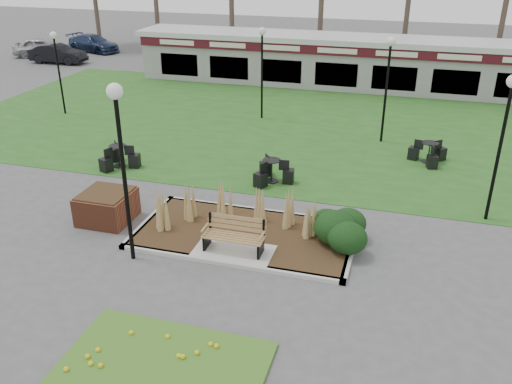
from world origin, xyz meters
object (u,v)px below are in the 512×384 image
(lamp_post_mid_left, at_px, (262,53))
(lamp_post_far_left, at_px, (56,55))
(bistro_set_a, at_px, (119,159))
(park_bench, at_px, (234,234))
(bistro_set_c, at_px, (272,174))
(car_silver, at_px, (42,47))
(lamp_post_near_right, at_px, (506,117))
(lamp_post_near_left, at_px, (120,136))
(food_pavilion, at_px, (340,61))
(car_blue, at_px, (93,43))
(lamp_post_far_right, at_px, (389,67))
(brick_planter, at_px, (107,206))
(bistro_set_b, at_px, (429,156))
(car_black, at_px, (58,54))

(lamp_post_mid_left, xyz_separation_m, lamp_post_far_left, (-9.67, -2.05, -0.22))
(bistro_set_a, bearing_deg, park_bench, -37.29)
(lamp_post_mid_left, bearing_deg, bistro_set_c, -71.63)
(park_bench, height_order, car_silver, car_silver)
(lamp_post_near_right, bearing_deg, lamp_post_near_left, -151.56)
(food_pavilion, bearing_deg, lamp_post_near_right, -66.17)
(lamp_post_near_left, bearing_deg, car_blue, 123.30)
(food_pavilion, distance_m, lamp_post_far_right, 9.95)
(food_pavilion, bearing_deg, park_bench, -90.00)
(food_pavilion, distance_m, lamp_post_far_left, 15.63)
(brick_planter, distance_m, bistro_set_c, 5.94)
(food_pavilion, xyz_separation_m, bistro_set_b, (5.14, -11.20, -1.19))
(park_bench, distance_m, car_blue, 32.13)
(lamp_post_mid_left, xyz_separation_m, car_blue, (-17.19, 12.96, -2.50))
(lamp_post_mid_left, height_order, car_silver, lamp_post_mid_left)
(brick_planter, xyz_separation_m, food_pavilion, (4.40, 18.96, 1.00))
(bistro_set_b, relative_size, car_blue, 0.34)
(car_black, xyz_separation_m, car_blue, (0.07, 4.50, -0.02))
(lamp_post_far_right, bearing_deg, bistro_set_c, -122.34)
(lamp_post_near_left, bearing_deg, bistro_set_a, 122.19)
(car_silver, bearing_deg, lamp_post_far_right, -136.77)
(lamp_post_near_right, distance_m, bistro_set_a, 13.50)
(bistro_set_a, bearing_deg, lamp_post_near_right, -2.88)
(lamp_post_near_right, height_order, car_silver, lamp_post_near_right)
(lamp_post_far_right, xyz_separation_m, car_silver, (-25.65, 12.02, -2.52))
(lamp_post_near_right, height_order, car_black, lamp_post_near_right)
(lamp_post_far_right, height_order, lamp_post_far_left, lamp_post_far_right)
(lamp_post_mid_left, relative_size, car_black, 1.08)
(lamp_post_near_left, distance_m, bistro_set_c, 7.25)
(lamp_post_near_left, bearing_deg, car_silver, 130.18)
(brick_planter, height_order, bistro_set_c, brick_planter)
(bistro_set_a, bearing_deg, car_silver, 132.46)
(lamp_post_far_left, bearing_deg, lamp_post_far_right, 0.80)
(brick_planter, height_order, lamp_post_mid_left, lamp_post_mid_left)
(bistro_set_b, height_order, bistro_set_c, bistro_set_c)
(park_bench, distance_m, car_silver, 31.78)
(lamp_post_near_right, distance_m, lamp_post_mid_left, 12.61)
(lamp_post_near_right, height_order, bistro_set_a, lamp_post_near_right)
(bistro_set_b, distance_m, car_silver, 30.94)
(park_bench, bearing_deg, bistro_set_b, 58.86)
(lamp_post_near_right, relative_size, lamp_post_far_right, 1.03)
(lamp_post_far_right, distance_m, car_silver, 28.44)
(lamp_post_near_left, xyz_separation_m, bistro_set_a, (-3.65, 5.80, -3.24))
(brick_planter, bearing_deg, bistro_set_b, 39.13)
(lamp_post_mid_left, height_order, lamp_post_far_left, lamp_post_mid_left)
(brick_planter, bearing_deg, food_pavilion, 76.94)
(lamp_post_near_left, distance_m, lamp_post_mid_left, 13.34)
(car_blue, bearing_deg, lamp_post_far_right, -107.13)
(lamp_post_far_left, xyz_separation_m, car_black, (-7.59, 10.51, -2.26))
(lamp_post_near_left, height_order, car_silver, lamp_post_near_left)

